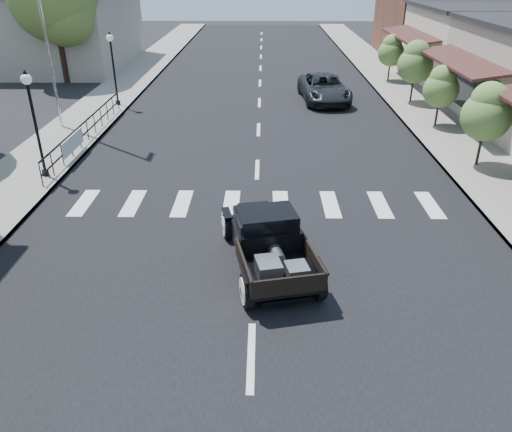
{
  "coord_description": "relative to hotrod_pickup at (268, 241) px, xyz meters",
  "views": [
    {
      "loc": [
        0.2,
        -10.54,
        7.01
      ],
      "look_at": [
        0.04,
        1.22,
        1.0
      ],
      "focal_mm": 35.0,
      "sensor_mm": 36.0,
      "label": 1
    }
  ],
  "objects": [
    {
      "name": "second_car",
      "position": [
        3.23,
        17.1,
        -0.04
      ],
      "size": [
        2.77,
        5.33,
        1.43
      ],
      "primitive_type": "imported",
      "rotation": [
        0.0,
        0.0,
        0.08
      ],
      "color": "black",
      "rests_on": "ground"
    },
    {
      "name": "far_building_right",
      "position": [
        15.14,
        31.68,
        2.74
      ],
      "size": [
        11.0,
        10.0,
        7.0
      ],
      "primitive_type": "cube",
      "color": "brown",
      "rests_on": "ground"
    },
    {
      "name": "banner",
      "position": [
        -7.58,
        7.68,
        -0.31
      ],
      "size": [
        0.04,
        2.2,
        0.6
      ],
      "primitive_type": null,
      "color": "silver",
      "rests_on": "sidewalk_left"
    },
    {
      "name": "sidewalk_left",
      "position": [
        -8.86,
        14.68,
        -0.68
      ],
      "size": [
        3.0,
        80.0,
        0.15
      ],
      "primitive_type": "cube",
      "color": "gray",
      "rests_on": "ground"
    },
    {
      "name": "road",
      "position": [
        -0.36,
        14.68,
        -0.75
      ],
      "size": [
        14.0,
        80.0,
        0.02
      ],
      "primitive_type": "cube",
      "color": "black",
      "rests_on": "ground"
    },
    {
      "name": "small_tree_e",
      "position": [
        7.94,
        22.06,
        0.76
      ],
      "size": [
        1.64,
        1.64,
        2.73
      ],
      "primitive_type": null,
      "color": "#557536",
      "rests_on": "sidewalk_right"
    },
    {
      "name": "railing",
      "position": [
        -7.66,
        9.68,
        -0.11
      ],
      "size": [
        0.08,
        10.0,
        1.0
      ],
      "primitive_type": null,
      "color": "black",
      "rests_on": "sidewalk_left"
    },
    {
      "name": "hotrod_pickup",
      "position": [
        0.0,
        0.0,
        0.0
      ],
      "size": [
        2.94,
        4.72,
        1.52
      ],
      "primitive_type": null,
      "rotation": [
        0.0,
        0.0,
        0.22
      ],
      "color": "black",
      "rests_on": "ground"
    },
    {
      "name": "small_tree_d",
      "position": [
        7.94,
        16.53,
        0.95
      ],
      "size": [
        1.87,
        1.87,
        3.11
      ],
      "primitive_type": null,
      "color": "#557536",
      "rests_on": "sidewalk_right"
    },
    {
      "name": "sidewalk_right",
      "position": [
        8.14,
        14.68,
        -0.68
      ],
      "size": [
        3.0,
        80.0,
        0.15
      ],
      "primitive_type": "cube",
      "color": "gray",
      "rests_on": "ground"
    },
    {
      "name": "lamp_post_b",
      "position": [
        -7.96,
        5.68,
        1.25
      ],
      "size": [
        0.36,
        0.36,
        3.71
      ],
      "primitive_type": null,
      "color": "black",
      "rests_on": "sidewalk_left"
    },
    {
      "name": "ground",
      "position": [
        -0.36,
        -0.32,
        -0.76
      ],
      "size": [
        120.0,
        120.0,
        0.0
      ],
      "primitive_type": "plane",
      "color": "black",
      "rests_on": "ground"
    },
    {
      "name": "big_tree_far",
      "position": [
        -12.86,
        21.68,
        3.07
      ],
      "size": [
        5.21,
        5.21,
        7.66
      ],
      "primitive_type": null,
      "color": "#52692D",
      "rests_on": "ground"
    },
    {
      "name": "small_tree_c",
      "position": [
        7.94,
        12.07,
        0.72
      ],
      "size": [
        1.59,
        1.59,
        2.66
      ],
      "primitive_type": null,
      "color": "#557536",
      "rests_on": "sidewalk_right"
    },
    {
      "name": "road_markings",
      "position": [
        -0.36,
        9.68,
        -0.76
      ],
      "size": [
        12.0,
        60.0,
        0.06
      ],
      "primitive_type": null,
      "color": "silver",
      "rests_on": "ground"
    },
    {
      "name": "low_building_left",
      "position": [
        -15.36,
        27.68,
        1.74
      ],
      "size": [
        10.0,
        12.0,
        5.0
      ],
      "primitive_type": "cube",
      "color": "#A79F8C",
      "rests_on": "ground"
    },
    {
      "name": "storefront_far",
      "position": [
        14.64,
        21.68,
        1.49
      ],
      "size": [
        10.0,
        9.0,
        4.5
      ],
      "primitive_type": "cube",
      "color": "beige",
      "rests_on": "ground"
    },
    {
      "name": "lamp_post_c",
      "position": [
        -7.96,
        15.68,
        1.25
      ],
      "size": [
        0.36,
        0.36,
        3.71
      ],
      "primitive_type": null,
      "color": "black",
      "rests_on": "sidewalk_left"
    },
    {
      "name": "small_tree_b",
      "position": [
        7.94,
        6.97,
        0.89
      ],
      "size": [
        1.8,
        1.8,
        3.0
      ],
      "primitive_type": null,
      "color": "#557536",
      "rests_on": "sidewalk_right"
    }
  ]
}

